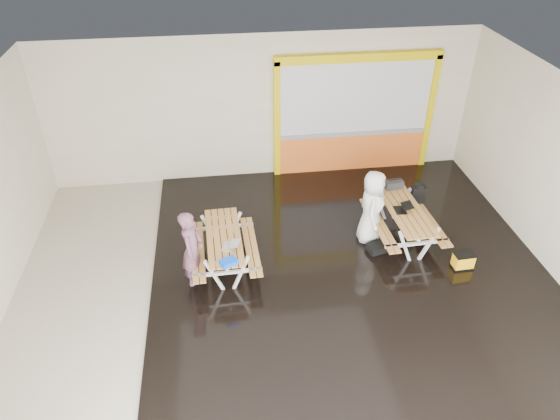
{
  "coord_description": "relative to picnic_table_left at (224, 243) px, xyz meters",
  "views": [
    {
      "loc": [
        -1.08,
        -7.17,
        6.57
      ],
      "look_at": [
        0.0,
        0.9,
        1.0
      ],
      "focal_mm": 32.97,
      "sensor_mm": 36.0,
      "label": 1
    }
  ],
  "objects": [
    {
      "name": "room",
      "position": [
        1.11,
        -0.57,
        1.18
      ],
      "size": [
        10.02,
        8.02,
        3.52
      ],
      "color": "#BFB5A1",
      "rests_on": "ground"
    },
    {
      "name": "deck",
      "position": [
        2.36,
        -0.57,
        -0.54
      ],
      "size": [
        7.5,
        7.98,
        0.05
      ],
      "primitive_type": "cube",
      "color": "black",
      "rests_on": "room"
    },
    {
      "name": "kiosk",
      "position": [
        3.31,
        3.36,
        0.88
      ],
      "size": [
        3.88,
        0.16,
        3.0
      ],
      "color": "orange",
      "rests_on": "room"
    },
    {
      "name": "picnic_table_left",
      "position": [
        0.0,
        0.0,
        0.0
      ],
      "size": [
        1.3,
        1.87,
        0.73
      ],
      "color": "#AF7B3F",
      "rests_on": "deck"
    },
    {
      "name": "picnic_table_right",
      "position": [
        3.66,
        0.37,
        0.02
      ],
      "size": [
        1.35,
        1.94,
        0.76
      ],
      "color": "#AF7B3F",
      "rests_on": "deck"
    },
    {
      "name": "person_left",
      "position": [
        -0.58,
        -0.38,
        0.21
      ],
      "size": [
        0.51,
        0.65,
        1.57
      ],
      "primitive_type": "imported",
      "rotation": [
        0.0,
        0.0,
        1.31
      ],
      "color": "#6C4458",
      "rests_on": "deck"
    },
    {
      "name": "person_right",
      "position": [
        2.99,
        0.47,
        0.23
      ],
      "size": [
        0.71,
        0.9,
        1.61
      ],
      "primitive_type": "imported",
      "rotation": [
        0.0,
        0.0,
        1.28
      ],
      "color": "white",
      "rests_on": "deck"
    },
    {
      "name": "laptop_left",
      "position": [
        0.12,
        -0.36,
        0.22
      ],
      "size": [
        0.38,
        0.36,
        0.13
      ],
      "color": "silver",
      "rests_on": "picnic_table_left"
    },
    {
      "name": "laptop_right",
      "position": [
        3.59,
        0.35,
        0.24
      ],
      "size": [
        0.35,
        0.31,
        0.14
      ],
      "color": "black",
      "rests_on": "picnic_table_right"
    },
    {
      "name": "blue_pouch",
      "position": [
        0.05,
        -0.82,
        0.21
      ],
      "size": [
        0.34,
        0.3,
        0.08
      ],
      "primitive_type": "cube",
      "rotation": [
        0.0,
        0.0,
        0.42
      ],
      "color": "blue",
      "rests_on": "picnic_table_left"
    },
    {
      "name": "toolbox",
      "position": [
        3.67,
        1.19,
        0.28
      ],
      "size": [
        0.4,
        0.24,
        0.22
      ],
      "color": "black",
      "rests_on": "picnic_table_right"
    },
    {
      "name": "backpack",
      "position": [
        4.17,
        1.02,
        0.12
      ],
      "size": [
        0.3,
        0.21,
        0.48
      ],
      "color": "black",
      "rests_on": "picnic_table_right"
    },
    {
      "name": "dark_case",
      "position": [
        3.04,
        0.02,
        -0.44
      ],
      "size": [
        0.45,
        0.39,
        0.15
      ],
      "primitive_type": "cube",
      "rotation": [
        0.0,
        0.0,
        0.29
      ],
      "color": "black",
      "rests_on": "deck"
    },
    {
      "name": "fluke_bag",
      "position": [
        4.51,
        -0.7,
        -0.35
      ],
      "size": [
        0.4,
        0.27,
        0.34
      ],
      "color": "black",
      "rests_on": "deck"
    }
  ]
}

